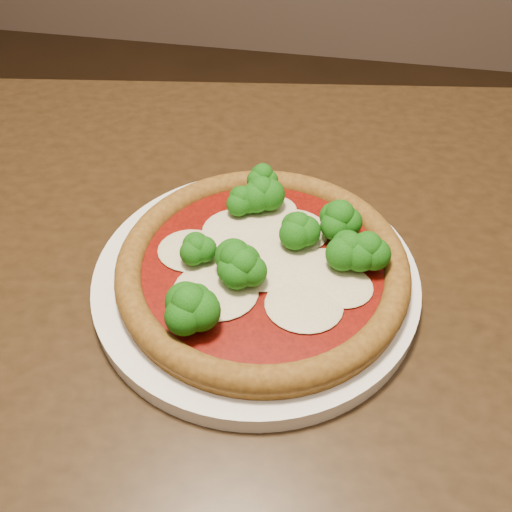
# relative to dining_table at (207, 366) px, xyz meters

# --- Properties ---
(dining_table) EXTENTS (1.18, 0.96, 0.75)m
(dining_table) POSITION_rel_dining_table_xyz_m (0.00, 0.00, 0.00)
(dining_table) COLOR black
(dining_table) RESTS_ON floor
(plate) EXTENTS (0.30, 0.30, 0.02)m
(plate) POSITION_rel_dining_table_xyz_m (0.05, 0.03, 0.11)
(plate) COLOR white
(plate) RESTS_ON dining_table
(pizza) EXTENTS (0.27, 0.27, 0.06)m
(pizza) POSITION_rel_dining_table_xyz_m (0.05, 0.03, 0.14)
(pizza) COLOR brown
(pizza) RESTS_ON plate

